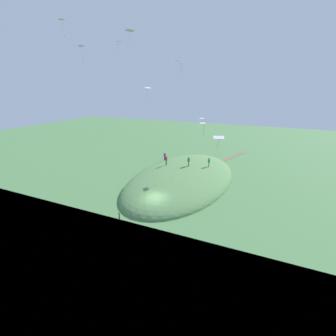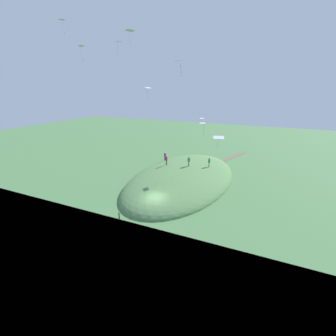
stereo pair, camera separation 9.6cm
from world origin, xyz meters
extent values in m
plane|color=#4B7A46|center=(0.00, 0.00, 0.00)|extent=(160.00, 160.00, 0.00)
ellipsoid|color=#56824B|center=(11.25, 0.48, 0.00)|extent=(29.87, 16.08, 4.36)
cube|color=#6C6047|center=(28.72, -4.62, 0.02)|extent=(12.40, 5.23, 0.04)
cube|color=#392C29|center=(12.51, -0.17, 2.56)|extent=(0.28, 0.21, 0.79)
cylinder|color=#32955E|center=(12.51, -0.17, 3.27)|extent=(0.57, 0.57, 0.62)
sphere|color=#9F6C52|center=(12.51, -0.17, 3.69)|extent=(0.24, 0.24, 0.24)
cube|color=#5B5548|center=(14.30, -3.29, 2.26)|extent=(0.22, 0.13, 0.78)
cylinder|color=#2E9650|center=(14.30, -3.29, 2.96)|extent=(0.41, 0.41, 0.62)
sphere|color=brown|center=(14.30, -3.29, 3.39)|extent=(0.23, 0.23, 0.23)
cube|color=brown|center=(11.97, 3.84, 2.41)|extent=(0.24, 0.18, 0.86)
cylinder|color=#C83442|center=(11.97, 3.84, 3.17)|extent=(0.49, 0.49, 0.68)
sphere|color=beige|center=(11.97, 3.84, 3.64)|extent=(0.26, 0.26, 0.26)
cube|color=#27274A|center=(16.45, 6.23, 1.72)|extent=(0.19, 0.28, 0.80)
cylinder|color=purple|center=(16.45, 6.23, 2.44)|extent=(0.55, 0.55, 0.63)
sphere|color=beige|center=(16.45, 6.23, 2.87)|extent=(0.24, 0.24, 0.24)
cube|color=white|center=(0.37, 12.71, 23.11)|extent=(0.88, 0.80, 0.05)
cylinder|color=white|center=(0.67, 12.84, 22.05)|extent=(0.26, 0.17, 1.74)
cube|color=silver|center=(12.41, -2.20, 10.44)|extent=(1.16, 1.16, 0.08)
cylinder|color=silver|center=(12.63, -2.38, 9.75)|extent=(0.15, 0.16, 0.91)
cube|color=white|center=(-0.53, -7.98, 10.21)|extent=(1.03, 1.27, 0.23)
cylinder|color=white|center=(-0.47, -7.93, 9.44)|extent=(0.17, 0.12, 1.00)
cube|color=white|center=(3.00, 4.51, 21.74)|extent=(1.28, 1.06, 0.16)
cylinder|color=white|center=(3.11, 4.65, 20.81)|extent=(0.17, 0.04, 1.29)
cube|color=silver|center=(-2.81, 7.10, 19.42)|extent=(0.75, 0.85, 0.07)
cylinder|color=silver|center=(-3.03, 6.94, 18.54)|extent=(0.09, 0.23, 1.40)
cube|color=silver|center=(-2.86, -4.43, 17.48)|extent=(0.72, 0.88, 0.10)
cylinder|color=silver|center=(-2.73, -4.54, 16.71)|extent=(0.06, 0.19, 1.16)
cube|color=silver|center=(8.51, 5.28, 15.07)|extent=(1.18, 0.97, 0.21)
cylinder|color=silver|center=(8.29, 5.22, 14.08)|extent=(0.15, 0.14, 1.46)
cube|color=white|center=(7.27, 9.34, 21.45)|extent=(1.07, 1.11, 0.09)
cylinder|color=white|center=(7.32, 9.59, 20.49)|extent=(0.08, 0.24, 1.45)
cube|color=silver|center=(2.15, -5.38, 11.20)|extent=(0.70, 0.78, 0.12)
cylinder|color=silver|center=(2.07, -5.59, 10.44)|extent=(0.13, 0.11, 1.19)
cylinder|color=brown|center=(-4.27, 2.59, 0.44)|extent=(0.14, 0.14, 0.89)
camera|label=1|loc=(-25.20, -13.39, 15.20)|focal=25.76mm
camera|label=2|loc=(-25.16, -13.48, 15.20)|focal=25.76mm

